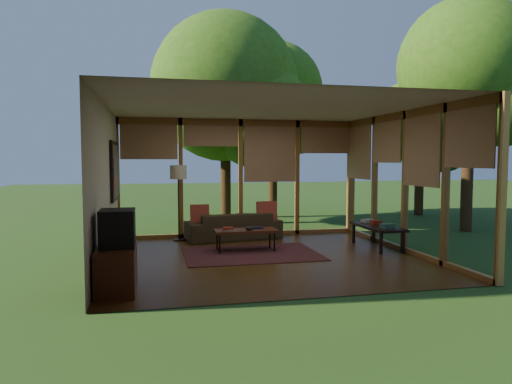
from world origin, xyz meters
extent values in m
plane|color=#573416|center=(0.00, 0.00, 0.00)|extent=(5.50, 5.50, 0.00)
plane|color=white|center=(0.00, 0.00, 2.70)|extent=(5.50, 5.50, 0.00)
cube|color=beige|center=(-2.75, 0.00, 1.35)|extent=(0.04, 5.00, 2.70)
cube|color=beige|center=(0.00, -2.50, 1.35)|extent=(5.50, 0.04, 2.70)
cube|color=olive|center=(0.00, 2.50, 1.35)|extent=(5.50, 0.12, 2.70)
cube|color=olive|center=(2.75, 0.00, 1.35)|extent=(0.12, 5.00, 2.70)
plane|color=#284A1B|center=(8.00, 8.00, -0.01)|extent=(40.00, 40.00, 0.00)
cylinder|color=#3E2716|center=(-0.03, 4.61, 2.41)|extent=(0.28, 0.28, 4.81)
sphere|color=#265112|center=(-0.03, 4.61, 3.74)|extent=(4.04, 4.04, 4.04)
cylinder|color=#3E2716|center=(1.63, 5.87, 2.48)|extent=(0.28, 0.28, 4.95)
sphere|color=#265112|center=(1.63, 5.87, 3.85)|extent=(3.11, 3.11, 3.11)
cylinder|color=#3E2716|center=(5.48, 2.00, 2.62)|extent=(0.28, 0.28, 5.25)
sphere|color=#265112|center=(5.48, 2.00, 4.08)|extent=(3.23, 3.23, 3.23)
cylinder|color=#3E2716|center=(6.10, 5.22, 1.90)|extent=(0.28, 0.28, 3.80)
sphere|color=#265112|center=(6.10, 5.22, 2.95)|extent=(2.69, 2.69, 2.69)
cube|color=maroon|center=(-0.20, 0.37, 0.01)|extent=(2.50, 1.77, 0.01)
imported|color=#3A2F1D|center=(-0.26, 2.00, 0.30)|extent=(2.16, 1.10, 0.60)
cube|color=maroon|center=(-1.01, 1.95, 0.58)|extent=(0.41, 0.22, 0.43)
cube|color=maroon|center=(0.49, 1.95, 0.60)|extent=(0.44, 0.24, 0.47)
cube|color=#AAA39A|center=(-0.60, 0.59, 0.44)|extent=(0.19, 0.15, 0.03)
cube|color=maroon|center=(-0.60, 0.59, 0.47)|extent=(0.20, 0.16, 0.03)
cube|color=#161932|center=(0.00, 0.72, 0.44)|extent=(0.24, 0.19, 0.03)
ellipsoid|color=black|center=(-0.20, 0.54, 0.46)|extent=(0.16, 0.16, 0.07)
cube|color=#582918|center=(-2.47, -1.60, 0.30)|extent=(0.50, 1.00, 0.60)
cube|color=black|center=(-2.45, -1.60, 0.85)|extent=(0.45, 0.55, 0.50)
cube|color=#345C4B|center=(2.40, 0.02, 0.50)|extent=(0.27, 0.22, 0.09)
cube|color=maroon|center=(2.40, 0.47, 0.50)|extent=(0.21, 0.15, 0.09)
cube|color=#AAA39A|center=(2.40, 0.87, 0.49)|extent=(0.27, 0.23, 0.06)
cylinder|color=black|center=(-1.45, 2.13, 0.01)|extent=(0.26, 0.26, 0.03)
cylinder|color=black|center=(-1.45, 2.13, 0.79)|extent=(0.03, 0.03, 1.52)
cylinder|color=beige|center=(-1.45, 2.13, 1.50)|extent=(0.36, 0.36, 0.30)
cube|color=#582918|center=(-0.25, 0.64, 0.40)|extent=(1.20, 0.50, 0.05)
cylinder|color=black|center=(-0.78, 0.46, 0.19)|extent=(0.03, 0.03, 0.38)
cylinder|color=black|center=(0.28, 0.46, 0.19)|extent=(0.03, 0.03, 0.38)
cylinder|color=black|center=(-0.78, 0.82, 0.19)|extent=(0.03, 0.03, 0.38)
cylinder|color=black|center=(0.28, 0.82, 0.19)|extent=(0.03, 0.03, 0.38)
cube|color=black|center=(2.40, 0.42, 0.43)|extent=(0.60, 1.40, 0.05)
cube|color=black|center=(2.17, -0.18, 0.20)|extent=(0.05, 0.05, 0.40)
cube|color=black|center=(2.63, -0.18, 0.20)|extent=(0.05, 0.05, 0.40)
cube|color=black|center=(2.17, 1.02, 0.20)|extent=(0.05, 0.05, 0.40)
cube|color=black|center=(2.63, 1.02, 0.20)|extent=(0.05, 0.05, 0.40)
cube|color=black|center=(-2.72, 1.40, 1.55)|extent=(0.05, 1.35, 1.15)
cube|color=#1A7478|center=(-2.69, 1.40, 1.55)|extent=(0.02, 1.20, 1.00)
camera|label=1|loc=(-1.95, -7.91, 1.76)|focal=32.00mm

